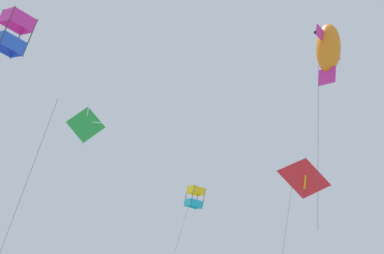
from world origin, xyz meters
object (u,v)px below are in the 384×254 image
(kite_delta_near_right, at_px, (304,179))
(kite_diamond_mid_left, at_px, (84,127))
(kite_box_low_drifter, at_px, (195,197))
(kite_box_near_left, at_px, (13,33))
(kite_fish_upper_right, at_px, (328,48))

(kite_delta_near_right, height_order, kite_diamond_mid_left, kite_delta_near_right)
(kite_box_low_drifter, bearing_deg, kite_diamond_mid_left, -137.35)
(kite_box_near_left, height_order, kite_box_low_drifter, kite_box_low_drifter)
(kite_box_near_left, relative_size, kite_diamond_mid_left, 0.26)
(kite_fish_upper_right, distance_m, kite_delta_near_right, 10.32)
(kite_diamond_mid_left, bearing_deg, kite_box_low_drifter, 51.78)
(kite_fish_upper_right, relative_size, kite_diamond_mid_left, 1.05)
(kite_diamond_mid_left, height_order, kite_box_low_drifter, kite_box_low_drifter)
(kite_box_near_left, distance_m, kite_diamond_mid_left, 5.53)
(kite_box_near_left, bearing_deg, kite_delta_near_right, -9.49)
(kite_delta_near_right, xyz_separation_m, kite_box_low_drifter, (6.63, -4.46, 2.01))
(kite_delta_near_right, distance_m, kite_box_low_drifter, 8.24)
(kite_fish_upper_right, relative_size, kite_box_low_drifter, 1.99)
(kite_fish_upper_right, height_order, kite_delta_near_right, kite_fish_upper_right)
(kite_fish_upper_right, bearing_deg, kite_diamond_mid_left, 122.41)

